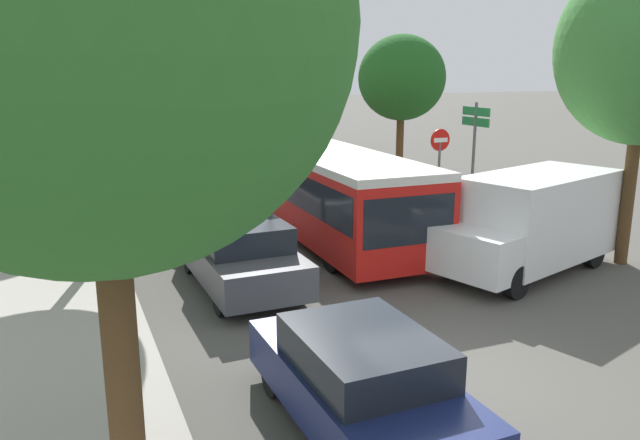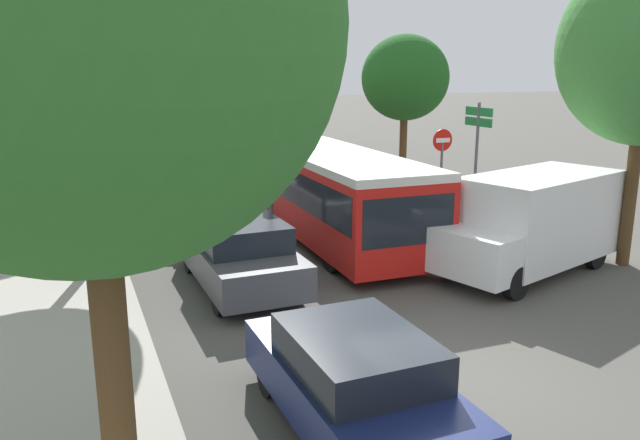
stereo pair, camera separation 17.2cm
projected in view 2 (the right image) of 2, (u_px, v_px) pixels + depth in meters
ground_plane at (451, 378)px, 9.66m from camera, size 200.00×200.00×0.00m
kerb_strip_left at (54, 226)px, 18.74m from camera, size 3.20×34.92×0.14m
articulated_bus at (288, 169)px, 20.75m from camera, size 2.87×16.69×2.47m
city_bus_rear at (136, 136)px, 31.04m from camera, size 3.51×11.65×2.47m
queued_car_navy at (354, 381)px, 8.10m from camera, size 1.78×4.10×1.42m
queued_car_graphite at (239, 253)px, 13.53m from camera, size 1.93×4.43×1.53m
queued_car_silver at (197, 206)px, 18.20m from camera, size 1.89×4.34×1.50m
white_van at (533, 220)px, 14.48m from camera, size 5.35×3.34×2.31m
traffic_light at (270, 158)px, 15.61m from camera, size 0.37×0.39×3.40m
no_entry_sign at (442, 159)px, 19.89m from camera, size 0.70×0.08×2.82m
direction_sign_post at (478, 134)px, 20.71m from camera, size 0.10×1.40×3.60m
tree_left_near at (93, 38)px, 5.74m from camera, size 4.84×4.84×7.42m
tree_left_mid at (75, 62)px, 13.68m from camera, size 4.38×4.38×6.79m
tree_left_far at (57, 74)px, 21.59m from camera, size 4.81×4.81×7.04m
tree_left_distant at (52, 69)px, 31.04m from camera, size 3.29×3.29×6.61m
tree_right_mid at (403, 80)px, 24.48m from camera, size 3.42×3.42×6.00m
tree_right_far at (299, 77)px, 35.26m from camera, size 4.41×4.41×6.53m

